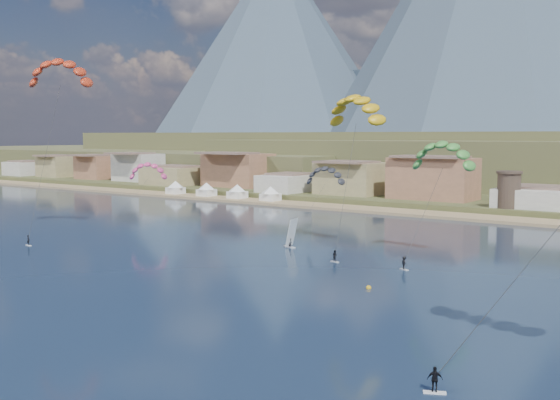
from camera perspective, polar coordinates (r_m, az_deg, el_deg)
name	(u,v)px	position (r m, az deg, el deg)	size (l,w,h in m)	color
ground	(88,325)	(69.90, -16.05, -10.25)	(2400.00, 2400.00, 0.00)	black
beach	(474,218)	(157.25, 16.25, -1.44)	(2200.00, 12.00, 0.90)	#A3865D
town	(356,174)	(188.00, 6.52, 2.22)	(400.00, 24.00, 12.00)	silver
watchtower	(509,189)	(162.59, 18.94, 0.87)	(5.82, 5.82, 8.60)	#47382D
beach_tents	(221,187)	(196.50, -5.06, 1.12)	(43.40, 6.40, 5.00)	white
kitesurfer_red	(60,69)	(133.33, -18.28, 10.59)	(13.73, 17.96, 34.76)	silver
kitesurfer_yellow	(356,106)	(109.56, 6.53, 7.97)	(12.29, 15.39, 26.88)	silver
kitesurfer_green	(443,152)	(104.98, 13.71, 4.01)	(10.29, 14.97, 20.26)	silver
distant_kite_pink	(148,168)	(153.15, -11.20, 2.69)	(9.03, 7.99, 14.77)	#262626
distant_kite_dark	(325,172)	(144.31, 3.89, 2.36)	(9.45, 6.73, 14.24)	#262626
windsurfer	(290,238)	(112.35, 0.89, -3.27)	(2.98, 3.15, 4.90)	silver
buoy	(369,288)	(83.38, 7.57, -7.44)	(0.64, 0.64, 0.64)	gold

